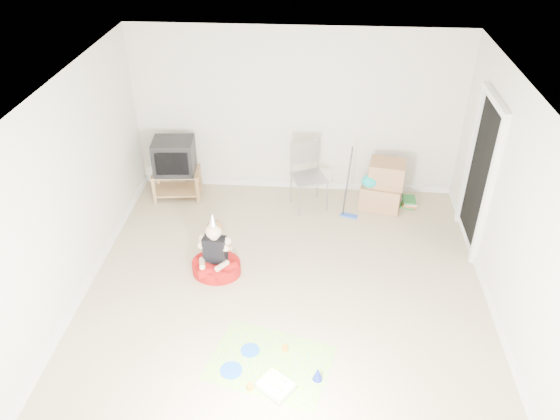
# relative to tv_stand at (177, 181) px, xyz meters

# --- Properties ---
(ground) EXTENTS (5.00, 5.00, 0.00)m
(ground) POSITION_rel_tv_stand_xyz_m (1.85, -2.06, -0.27)
(ground) COLOR tan
(ground) RESTS_ON ground
(doorway_recess) EXTENTS (0.02, 0.90, 2.05)m
(doorway_recess) POSITION_rel_tv_stand_xyz_m (4.33, -0.86, 0.76)
(doorway_recess) COLOR black
(doorway_recess) RESTS_ON ground
(tv_stand) EXTENTS (0.78, 0.54, 0.45)m
(tv_stand) POSITION_rel_tv_stand_xyz_m (0.00, 0.00, 0.00)
(tv_stand) COLOR #9A7245
(tv_stand) RESTS_ON ground
(crt_tv) EXTENTS (0.65, 0.56, 0.52)m
(crt_tv) POSITION_rel_tv_stand_xyz_m (-0.00, 0.00, 0.45)
(crt_tv) COLOR black
(crt_tv) RESTS_ON tv_stand
(folding_chair) EXTENTS (0.61, 0.60, 1.05)m
(folding_chair) POSITION_rel_tv_stand_xyz_m (2.07, -0.15, 0.24)
(folding_chair) COLOR #99999F
(folding_chair) RESTS_ON ground
(cardboard_boxes) EXTENTS (0.69, 0.58, 0.76)m
(cardboard_boxes) POSITION_rel_tv_stand_xyz_m (3.19, -0.06, 0.09)
(cardboard_boxes) COLOR #A3754F
(cardboard_boxes) RESTS_ON ground
(floor_mop) EXTENTS (0.27, 0.34, 1.03)m
(floor_mop) POSITION_rel_tv_stand_xyz_m (2.69, -0.39, -0.01)
(floor_mop) COLOR blue
(floor_mop) RESTS_ON ground
(book_pile) EXTENTS (0.30, 0.34, 0.13)m
(book_pile) POSITION_rel_tv_stand_xyz_m (3.65, 0.01, -0.21)
(book_pile) COLOR #257131
(book_pile) RESTS_ON ground
(seated_woman) EXTENTS (0.70, 0.70, 0.91)m
(seated_woman) POSITION_rel_tv_stand_xyz_m (0.93, -1.84, -0.07)
(seated_woman) COLOR #A6110F
(seated_woman) RESTS_ON ground
(party_mat) EXTENTS (1.46, 1.22, 0.01)m
(party_mat) POSITION_rel_tv_stand_xyz_m (1.76, -3.29, -0.27)
(party_mat) COLOR #F93481
(party_mat) RESTS_ON ground
(birthday_cake) EXTENTS (0.42, 0.40, 0.15)m
(birthday_cake) POSITION_rel_tv_stand_xyz_m (1.85, -3.64, -0.22)
(birthday_cake) COLOR white
(birthday_cake) RESTS_ON party_mat
(blue_plate_near) EXTENTS (0.29, 0.29, 0.01)m
(blue_plate_near) POSITION_rel_tv_stand_xyz_m (1.53, -3.14, -0.26)
(blue_plate_near) COLOR blue
(blue_plate_near) RESTS_ON party_mat
(blue_plate_far) EXTENTS (0.32, 0.32, 0.01)m
(blue_plate_far) POSITION_rel_tv_stand_xyz_m (1.36, -3.43, -0.26)
(blue_plate_far) COLOR blue
(blue_plate_far) RESTS_ON party_mat
(orange_cup_near) EXTENTS (0.07, 0.07, 0.07)m
(orange_cup_near) POSITION_rel_tv_stand_xyz_m (1.91, -3.11, -0.23)
(orange_cup_near) COLOR orange
(orange_cup_near) RESTS_ON party_mat
(orange_cup_far) EXTENTS (0.07, 0.07, 0.07)m
(orange_cup_far) POSITION_rel_tv_stand_xyz_m (1.59, -3.65, -0.23)
(orange_cup_far) COLOR orange
(orange_cup_far) RESTS_ON party_mat
(blue_party_hat) EXTENTS (0.11, 0.11, 0.16)m
(blue_party_hat) POSITION_rel_tv_stand_xyz_m (2.27, -3.47, -0.18)
(blue_party_hat) COLOR #1B28BD
(blue_party_hat) RESTS_ON party_mat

